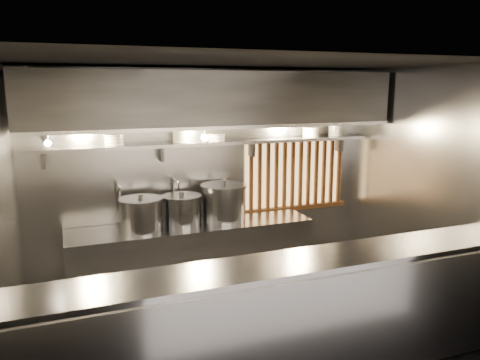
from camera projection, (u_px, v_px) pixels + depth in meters
floor at (249, 330)px, 5.03m from camera, size 4.50×4.50×0.00m
ceiling at (250, 63)px, 4.48m from camera, size 4.50×4.50×0.00m
wall_back at (206, 178)px, 6.13m from camera, size 4.50×0.00×4.50m
wall_left at (4, 228)px, 3.96m from camera, size 0.00×3.00×3.00m
wall_right at (424, 187)px, 5.55m from camera, size 0.00×3.00×3.00m
serving_counter at (290, 323)px, 4.04m from camera, size 4.50×0.56×1.13m
cooking_bench at (193, 259)px, 5.87m from camera, size 3.00×0.70×0.90m
bowl_shelf at (210, 143)px, 5.87m from camera, size 4.40×0.34×0.04m
exhaust_hood at (215, 99)px, 5.56m from camera, size 4.40×0.81×0.65m
wood_screen at (296, 173)px, 6.55m from camera, size 1.56×0.09×1.04m
faucet_left at (118, 194)px, 5.62m from camera, size 0.04×0.30×0.50m
faucet_right at (175, 189)px, 5.87m from camera, size 0.04×0.30×0.50m
heat_lamp at (44, 138)px, 4.73m from camera, size 0.25×0.35×0.20m
pendant_bulb at (205, 138)px, 5.71m from camera, size 0.09×0.09×0.19m
stock_pot_left at (141, 215)px, 5.48m from camera, size 0.64×0.64×0.44m
stock_pot_mid at (224, 202)px, 5.93m from camera, size 0.70×0.70×0.50m
stock_pot_right at (182, 210)px, 5.75m from camera, size 0.57×0.57×0.41m
bowl_stack_0 at (114, 140)px, 5.44m from camera, size 0.24×0.24×0.13m
bowl_stack_1 at (181, 136)px, 5.72m from camera, size 0.23×0.23×0.17m
bowl_stack_2 at (216, 137)px, 5.89m from camera, size 0.22×0.22×0.09m
bowl_stack_3 at (311, 132)px, 6.36m from camera, size 0.23×0.23×0.13m
bowl_stack_4 at (336, 130)px, 6.50m from camera, size 0.21×0.21×0.17m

